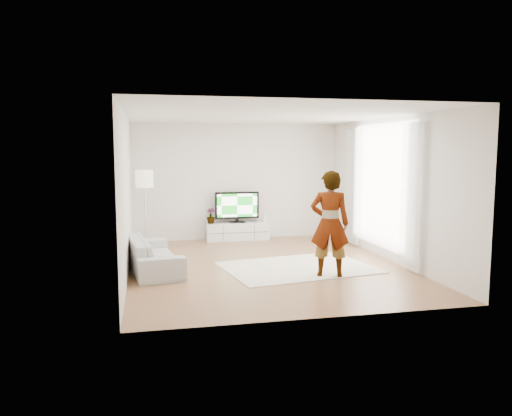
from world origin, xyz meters
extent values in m
plane|color=#9C6746|center=(0.00, 0.00, 0.00)|extent=(6.00, 6.00, 0.00)
plane|color=white|center=(0.00, 0.00, 2.80)|extent=(6.00, 6.00, 0.00)
cube|color=silver|center=(-2.50, 0.00, 1.40)|extent=(0.02, 6.00, 2.80)
cube|color=silver|center=(2.50, 0.00, 1.40)|extent=(0.02, 6.00, 2.80)
cube|color=silver|center=(0.00, 3.00, 1.40)|extent=(5.00, 0.02, 2.80)
cube|color=silver|center=(0.00, -3.00, 1.40)|extent=(5.00, 0.02, 2.80)
cube|color=white|center=(2.48, 0.30, 1.45)|extent=(0.01, 2.60, 2.50)
cube|color=white|center=(2.40, -1.00, 1.35)|extent=(0.04, 0.70, 2.60)
cube|color=white|center=(2.40, 1.60, 1.35)|extent=(0.04, 0.70, 2.60)
cube|color=silver|center=(-0.04, 2.77, 0.21)|extent=(1.51, 0.42, 0.42)
cube|color=black|center=(-0.04, 2.55, 0.21)|extent=(1.46, 0.00, 0.01)
cube|color=black|center=(-0.42, 2.55, 0.21)|extent=(0.01, 0.00, 0.37)
cube|color=black|center=(0.33, 2.55, 0.21)|extent=(0.01, 0.00, 0.37)
cube|color=black|center=(-0.04, 2.79, 0.43)|extent=(0.38, 0.21, 0.02)
cube|color=black|center=(-0.04, 2.79, 0.48)|extent=(0.08, 0.05, 0.08)
cube|color=black|center=(-0.04, 2.79, 0.84)|extent=(1.06, 0.06, 0.65)
cube|color=#178E20|center=(-0.04, 2.76, 0.84)|extent=(0.97, 0.01, 0.55)
cube|color=white|center=(0.62, 2.77, 0.52)|extent=(0.05, 0.15, 0.20)
cube|color=#4CB2FF|center=(0.62, 2.69, 0.54)|extent=(0.01, 0.00, 0.11)
imported|color=#3F7238|center=(-0.68, 2.77, 0.61)|extent=(0.26, 0.26, 0.36)
cube|color=#F0E9CC|center=(0.55, -0.28, 0.01)|extent=(2.94, 2.33, 0.01)
imported|color=#334772|center=(0.88, -0.99, 0.92)|extent=(0.77, 0.63, 1.81)
imported|color=#B6B6B1|center=(-2.06, 0.09, 0.30)|extent=(1.07, 2.12, 0.59)
cylinder|color=silver|center=(-2.20, 2.20, 0.01)|extent=(0.30, 0.30, 0.02)
cylinder|color=silver|center=(-2.20, 2.20, 0.69)|extent=(0.04, 0.04, 1.33)
cylinder|color=white|center=(-2.20, 2.20, 1.54)|extent=(0.38, 0.38, 0.37)
camera|label=1|loc=(-2.14, -8.94, 2.18)|focal=35.00mm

